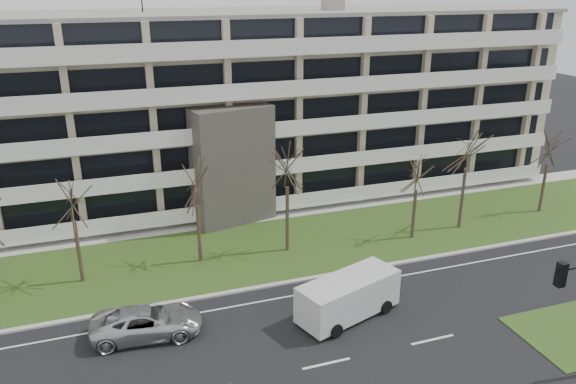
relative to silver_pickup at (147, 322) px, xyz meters
name	(u,v)px	position (x,y,z in m)	size (l,w,h in m)	color
ground	(326,364)	(8.01, -5.28, -0.80)	(160.00, 160.00, 0.00)	black
grass_verge	(254,250)	(8.01, 7.72, -0.77)	(90.00, 10.00, 0.06)	#34521B
curb	(276,284)	(8.01, 2.72, -0.74)	(90.00, 0.35, 0.12)	#B2B2AD
sidewalk	(235,220)	(8.01, 13.22, -0.76)	(90.00, 2.00, 0.08)	#B2B2AD
lane_edge_line	(284,297)	(8.01, 1.22, -0.79)	(90.00, 0.12, 0.01)	white
apartment_building	(212,107)	(8.00, 20.04, 6.82)	(60.50, 15.10, 18.75)	#B7A98E
silver_pickup	(147,322)	(0.00, 0.00, 0.00)	(2.64, 5.73, 1.59)	silver
blue_sedan	(353,289)	(11.74, -0.38, -0.05)	(1.57, 4.51, 1.49)	#6995B6
white_van	(349,293)	(10.83, -1.74, 0.60)	(6.39, 4.01, 2.33)	silver
tree_2	(70,196)	(-3.24, 7.09, 4.92)	(3.68, 3.68, 7.36)	#382B21
tree_3	(196,183)	(4.20, 7.35, 4.80)	(3.60, 3.60, 7.20)	#382B21
tree_4	(287,161)	(10.20, 6.98, 5.74)	(4.20, 4.20, 8.40)	#382B21
tree_5	(418,171)	(19.46, 5.96, 4.37)	(3.33, 3.33, 6.65)	#382B21
tree_6	(468,144)	(23.78, 6.38, 5.77)	(4.22, 4.22, 8.44)	#382B21
tree_7	(550,145)	(31.83, 6.94, 4.81)	(3.61, 3.61, 7.21)	#382B21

